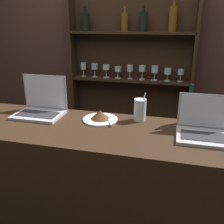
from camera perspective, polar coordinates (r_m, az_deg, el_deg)
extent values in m
cube|color=black|center=(1.76, -7.03, -18.11)|extent=(1.92, 0.54, 0.98)
cube|color=#4C3328|center=(2.64, 2.55, 15.30)|extent=(7.00, 0.06, 2.70)
cube|color=#332114|center=(2.75, -8.49, 6.11)|extent=(0.03, 0.18, 1.83)
cube|color=#332114|center=(2.55, 17.47, 4.29)|extent=(0.03, 0.18, 1.83)
cube|color=#332114|center=(2.66, 4.33, 5.81)|extent=(1.23, 0.02, 1.83)
cube|color=#332114|center=(2.70, 3.83, -2.16)|extent=(1.19, 0.18, 0.02)
cube|color=#332114|center=(2.56, 4.07, 7.35)|extent=(1.19, 0.18, 0.02)
cube|color=#332114|center=(2.50, 4.34, 17.63)|extent=(1.19, 0.18, 0.02)
cylinder|color=silver|center=(2.69, -6.48, 8.16)|extent=(0.05, 0.05, 0.01)
cylinder|color=silver|center=(2.68, -6.51, 8.96)|extent=(0.01, 0.01, 0.07)
cylinder|color=silver|center=(2.67, -6.57, 10.44)|extent=(0.06, 0.06, 0.07)
cylinder|color=silver|center=(2.65, -3.94, 8.06)|extent=(0.06, 0.06, 0.01)
cylinder|color=silver|center=(2.64, -3.96, 8.94)|extent=(0.01, 0.01, 0.08)
cylinder|color=silver|center=(2.63, -4.00, 10.40)|extent=(0.06, 0.06, 0.06)
cylinder|color=silver|center=(2.61, -1.33, 7.94)|extent=(0.06, 0.06, 0.01)
cylinder|color=silver|center=(2.60, -1.34, 8.83)|extent=(0.01, 0.01, 0.08)
cylinder|color=silver|center=(2.59, -1.35, 10.22)|extent=(0.07, 0.07, 0.05)
cylinder|color=silver|center=(2.58, 1.35, 7.79)|extent=(0.06, 0.06, 0.01)
cylinder|color=silver|center=(2.58, 1.35, 8.54)|extent=(0.01, 0.01, 0.06)
cylinder|color=silver|center=(2.56, 1.36, 9.82)|extent=(0.06, 0.06, 0.05)
cylinder|color=silver|center=(2.56, 4.07, 7.63)|extent=(0.05, 0.05, 0.01)
cylinder|color=silver|center=(2.55, 4.09, 8.48)|extent=(0.01, 0.01, 0.07)
cylinder|color=silver|center=(2.54, 4.13, 10.00)|extent=(0.06, 0.06, 0.07)
cylinder|color=silver|center=(2.54, 6.84, 7.45)|extent=(0.06, 0.06, 0.01)
cylinder|color=silver|center=(2.53, 6.88, 8.36)|extent=(0.01, 0.01, 0.08)
cylinder|color=silver|center=(2.52, 6.95, 9.87)|extent=(0.06, 0.06, 0.06)
cylinder|color=silver|center=(2.53, 9.64, 7.25)|extent=(0.06, 0.06, 0.01)
cylinder|color=silver|center=(2.52, 9.69, 8.09)|extent=(0.01, 0.01, 0.07)
cylinder|color=silver|center=(2.51, 9.79, 9.63)|extent=(0.07, 0.07, 0.07)
cylinder|color=silver|center=(2.52, 12.46, 7.02)|extent=(0.06, 0.06, 0.01)
cylinder|color=silver|center=(2.52, 12.52, 7.78)|extent=(0.01, 0.01, 0.06)
cylinder|color=silver|center=(2.50, 12.62, 9.11)|extent=(0.07, 0.07, 0.06)
cylinder|color=silver|center=(2.52, 15.28, 6.78)|extent=(0.05, 0.05, 0.01)
cylinder|color=silver|center=(2.52, 15.36, 7.55)|extent=(0.01, 0.01, 0.06)
cylinder|color=silver|center=(2.50, 15.48, 8.86)|extent=(0.06, 0.06, 0.05)
cylinder|color=black|center=(2.61, -6.10, 19.79)|extent=(0.07, 0.07, 0.17)
cylinder|color=black|center=(2.62, -6.20, 22.29)|extent=(0.02, 0.02, 0.06)
cylinder|color=brown|center=(2.46, 13.77, 19.91)|extent=(0.08, 0.08, 0.22)
cylinder|color=brown|center=(2.47, 14.08, 23.31)|extent=(0.03, 0.03, 0.07)
cylinder|color=black|center=(2.48, 7.13, 19.73)|extent=(0.08, 0.08, 0.17)
cylinder|color=black|center=(2.48, 7.26, 22.36)|extent=(0.03, 0.03, 0.06)
cylinder|color=brown|center=(2.51, 2.89, 19.81)|extent=(0.07, 0.07, 0.17)
cylinder|color=brown|center=(2.51, 2.94, 22.35)|extent=(0.02, 0.02, 0.06)
cube|color=#ADADB2|center=(1.71, -16.41, -0.64)|extent=(0.31, 0.22, 0.02)
cube|color=#28282B|center=(1.70, -16.63, -0.44)|extent=(0.26, 0.12, 0.00)
cube|color=#ADADB2|center=(1.77, -15.05, 4.43)|extent=(0.31, 0.00, 0.23)
cube|color=white|center=(1.76, -15.09, 4.41)|extent=(0.29, 0.01, 0.21)
cube|color=#ADADB2|center=(1.42, 20.48, -5.44)|extent=(0.30, 0.23, 0.02)
cube|color=#28282B|center=(1.41, 20.57, -5.25)|extent=(0.25, 0.12, 0.00)
cube|color=#ADADB2|center=(1.49, 20.59, 0.15)|extent=(0.30, 0.00, 0.20)
cube|color=white|center=(1.49, 20.60, 0.12)|extent=(0.27, 0.01, 0.18)
cylinder|color=silver|center=(1.58, -2.72, -1.70)|extent=(0.22, 0.22, 0.01)
cone|color=#51301C|center=(1.57, -2.74, -0.56)|extent=(0.12, 0.12, 0.06)
cube|color=#B7B7BC|center=(1.55, -0.74, -1.87)|extent=(0.08, 0.16, 0.00)
cylinder|color=silver|center=(1.57, 6.40, 0.49)|extent=(0.08, 0.08, 0.14)
cylinder|color=white|center=(1.56, 6.92, 1.21)|extent=(0.04, 0.01, 0.18)
cylinder|color=black|center=(1.56, 17.18, 0.43)|extent=(0.07, 0.07, 0.18)
cylinder|color=black|center=(1.53, 17.66, 4.82)|extent=(0.03, 0.03, 0.07)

